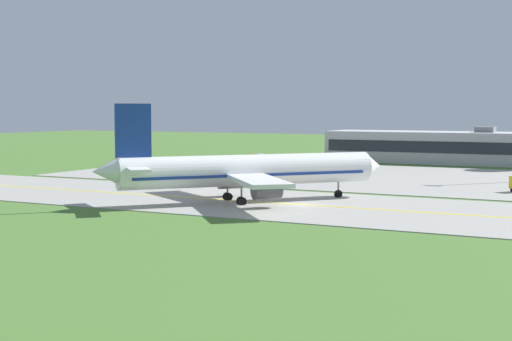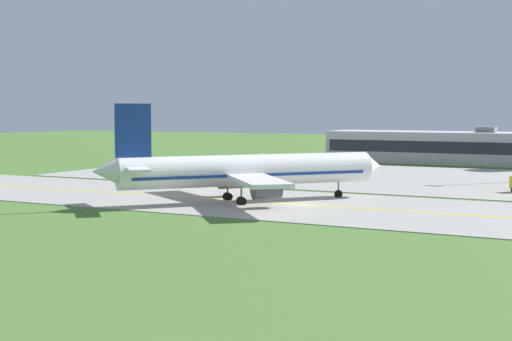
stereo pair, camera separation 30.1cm
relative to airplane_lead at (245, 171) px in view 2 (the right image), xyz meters
name	(u,v)px [view 2 (the right image)]	position (x,y,z in m)	size (l,w,h in m)	color
ground_plane	(300,205)	(7.32, 0.77, -4.13)	(500.00, 500.00, 0.00)	#47702D
taxiway_strip	(300,205)	(7.32, 0.77, -4.08)	(240.00, 28.00, 0.10)	#9E9B93
apron_pad	(455,180)	(17.32, 42.77, -4.08)	(140.00, 52.00, 0.10)	#9E9B93
taxiway_centreline	(300,204)	(7.32, 0.77, -4.03)	(220.00, 0.60, 0.01)	yellow
airplane_lead	(245,171)	(0.00, 0.00, 0.00)	(29.79, 32.52, 12.70)	white
service_truck_fuel	(261,158)	(-26.94, 57.38, -2.60)	(5.61, 5.77, 2.65)	orange
terminal_building	(441,147)	(5.17, 82.94, -0.61)	(49.74, 13.78, 8.21)	#B2B2B7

